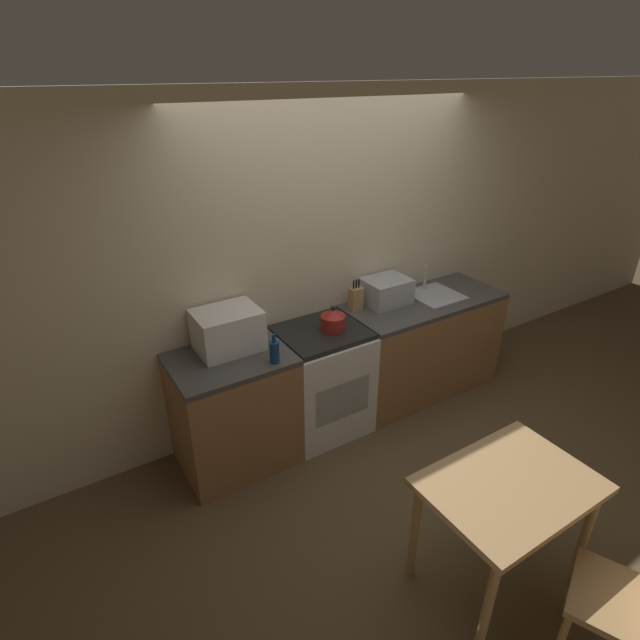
{
  "coord_description": "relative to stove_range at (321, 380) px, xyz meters",
  "views": [
    {
      "loc": [
        -2.08,
        -2.19,
        2.69
      ],
      "look_at": [
        -0.38,
        0.54,
        1.05
      ],
      "focal_mm": 28.0,
      "sensor_mm": 36.0,
      "label": 1
    }
  ],
  "objects": [
    {
      "name": "ground_plane",
      "position": [
        0.3,
        -0.64,
        -0.45
      ],
      "size": [
        16.0,
        16.0,
        0.0
      ],
      "primitive_type": "plane",
      "color": "brown"
    },
    {
      "name": "wall_back",
      "position": [
        0.3,
        0.34,
        0.85
      ],
      "size": [
        10.0,
        0.06,
        2.6
      ],
      "color": "beige",
      "rests_on": "ground_plane"
    },
    {
      "name": "counter_left_run",
      "position": [
        -0.75,
        0.0,
        0.0
      ],
      "size": [
        0.83,
        0.62,
        0.9
      ],
      "color": "olive",
      "rests_on": "ground_plane"
    },
    {
      "name": "counter_right_run",
      "position": [
        1.05,
        0.0,
        0.0
      ],
      "size": [
        1.43,
        0.62,
        0.9
      ],
      "color": "olive",
      "rests_on": "ground_plane"
    },
    {
      "name": "stove_range",
      "position": [
        0.0,
        0.0,
        0.0
      ],
      "size": [
        0.67,
        0.62,
        0.9
      ],
      "color": "silver",
      "rests_on": "ground_plane"
    },
    {
      "name": "kettle",
      "position": [
        0.08,
        -0.03,
        0.54
      ],
      "size": [
        0.19,
        0.19,
        0.2
      ],
      "color": "maroon",
      "rests_on": "stove_range"
    },
    {
      "name": "microwave",
      "position": [
        -0.7,
        0.12,
        0.6
      ],
      "size": [
        0.45,
        0.34,
        0.29
      ],
      "color": "silver",
      "rests_on": "counter_left_run"
    },
    {
      "name": "bottle",
      "position": [
        -0.51,
        -0.22,
        0.54
      ],
      "size": [
        0.07,
        0.07,
        0.21
      ],
      "color": "navy",
      "rests_on": "counter_left_run"
    },
    {
      "name": "knife_block",
      "position": [
        0.44,
        0.17,
        0.55
      ],
      "size": [
        0.11,
        0.08,
        0.26
      ],
      "color": "tan",
      "rests_on": "counter_right_run"
    },
    {
      "name": "toaster_oven",
      "position": [
        0.73,
        0.14,
        0.56
      ],
      "size": [
        0.38,
        0.3,
        0.21
      ],
      "color": "#ADAFB5",
      "rests_on": "counter_right_run"
    },
    {
      "name": "sink_basin",
      "position": [
        1.17,
        0.01,
        0.47
      ],
      "size": [
        0.41,
        0.41,
        0.24
      ],
      "color": "#ADAFB5",
      "rests_on": "counter_right_run"
    },
    {
      "name": "dining_table",
      "position": [
        0.12,
        -1.71,
        0.18
      ],
      "size": [
        0.91,
        0.65,
        0.73
      ],
      "color": "tan",
      "rests_on": "ground_plane"
    }
  ]
}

